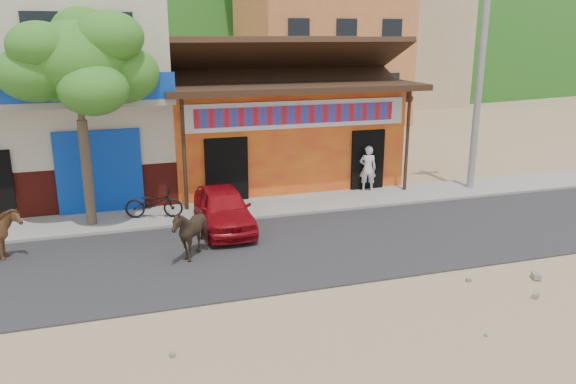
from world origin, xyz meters
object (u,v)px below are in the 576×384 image
pedestrian (368,168)px  utility_pole (480,73)px  tree (82,120)px  red_car (223,208)px  scooter (154,203)px  cow_dark (190,233)px

pedestrian → utility_pole: bearing=-172.4°
tree → red_car: tree is taller
utility_pole → pedestrian: 4.95m
scooter → red_car: bearing=-113.6°
pedestrian → cow_dark: bearing=50.1°
tree → utility_pole: (12.80, 0.20, 1.00)m
red_car → pedestrian: (5.50, 2.20, 0.28)m
cow_dark → red_car: size_ratio=0.38×
cow_dark → pedestrian: 7.88m
scooter → pedestrian: bearing=-70.6°
utility_pole → cow_dark: size_ratio=5.98×
utility_pole → tree: bearing=-179.1°
tree → scooter: bearing=1.4°
red_car → scooter: bearing=144.1°
tree → cow_dark: bearing=-53.6°
scooter → tree: bearing=104.2°
cow_dark → utility_pole: bearing=97.4°
cow_dark → pedestrian: pedestrian is taller
tree → cow_dark: 4.71m
utility_pole → cow_dark: (-10.40, -3.45, -3.41)m
utility_pole → red_car: bearing=-170.7°
red_car → pedestrian: pedestrian is taller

